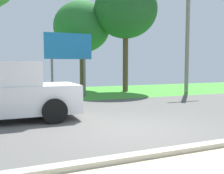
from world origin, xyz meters
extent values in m
cube|color=#565451|center=(0.00, 2.00, -0.05)|extent=(40.00, 8.00, 0.10)
cube|color=green|center=(0.00, 10.00, -0.05)|extent=(40.00, 8.00, 0.10)
cube|color=#B2AD9E|center=(0.00, -2.00, 0.05)|extent=(40.00, 0.24, 0.10)
cube|color=silver|center=(-2.95, 2.59, 1.43)|extent=(1.80, 1.84, 0.90)
cube|color=#2D3842|center=(-2.10, 2.59, 1.43)|extent=(0.10, 1.70, 0.77)
cylinder|color=black|center=(-1.75, 3.59, 0.38)|extent=(0.76, 0.28, 0.76)
cylinder|color=black|center=(-1.75, 1.59, 0.38)|extent=(0.76, 0.28, 0.76)
cylinder|color=gray|center=(7.30, 6.78, 3.69)|extent=(0.24, 0.24, 7.38)
cylinder|color=slate|center=(-0.79, 7.72, 1.10)|extent=(0.12, 0.12, 2.20)
cylinder|color=slate|center=(1.01, 7.72, 1.10)|extent=(0.12, 0.12, 2.20)
cube|color=#1E72B2|center=(0.11, 7.72, 2.80)|extent=(2.60, 0.10, 1.40)
cylinder|color=brown|center=(4.40, 9.52, 2.06)|extent=(0.36, 0.36, 4.13)
ellipsoid|color=#1E5623|center=(4.40, 9.52, 5.46)|extent=(4.19, 4.19, 3.81)
cylinder|color=brown|center=(2.00, 11.68, 1.61)|extent=(0.36, 0.36, 3.22)
ellipsoid|color=#286B2D|center=(2.00, 11.68, 4.48)|extent=(3.98, 3.98, 3.62)
camera|label=1|loc=(-3.07, -6.15, 1.75)|focal=41.08mm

